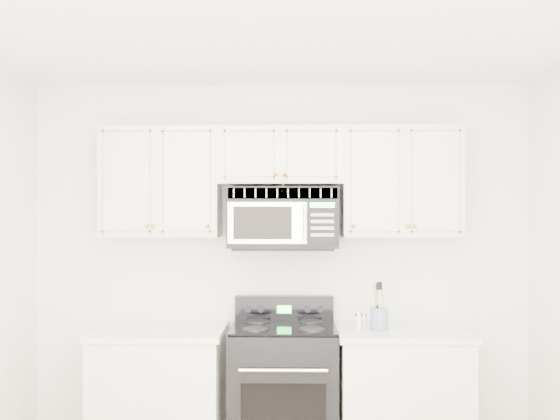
{
  "coord_description": "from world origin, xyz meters",
  "views": [
    {
      "loc": [
        0.07,
        -2.69,
        1.68
      ],
      "look_at": [
        0.0,
        1.3,
        1.7
      ],
      "focal_mm": 40.0,
      "sensor_mm": 36.0,
      "label": 1
    }
  ],
  "objects": [
    {
      "name": "room",
      "position": [
        0.0,
        0.0,
        1.3
      ],
      "size": [
        3.51,
        3.51,
        2.61
      ],
      "color": "#9F815A",
      "rests_on": "ground"
    },
    {
      "name": "base_cabinet_left",
      "position": [
        -0.8,
        1.44,
        0.43
      ],
      "size": [
        0.86,
        0.65,
        0.92
      ],
      "color": "silver",
      "rests_on": "ground"
    },
    {
      "name": "base_cabinet_right",
      "position": [
        0.8,
        1.44,
        0.43
      ],
      "size": [
        0.86,
        0.65,
        0.92
      ],
      "color": "silver",
      "rests_on": "ground"
    },
    {
      "name": "range",
      "position": [
        0.02,
        1.46,
        0.48
      ],
      "size": [
        0.69,
        0.63,
        1.1
      ],
      "color": "black",
      "rests_on": "ground"
    },
    {
      "name": "upper_cabinets",
      "position": [
        0.0,
        1.58,
        1.93
      ],
      "size": [
        2.44,
        0.37,
        0.75
      ],
      "color": "silver",
      "rests_on": "ground"
    },
    {
      "name": "microwave",
      "position": [
        0.02,
        1.56,
        1.65
      ],
      "size": [
        0.74,
        0.42,
        0.41
      ],
      "color": "black",
      "rests_on": "ground"
    },
    {
      "name": "utensil_crock",
      "position": [
        0.65,
        1.39,
        1.0
      ],
      "size": [
        0.12,
        0.12,
        0.31
      ],
      "color": "slate",
      "rests_on": "base_cabinet_right"
    },
    {
      "name": "shaker_salt",
      "position": [
        0.51,
        1.39,
        0.98
      ],
      "size": [
        0.05,
        0.05,
        0.11
      ],
      "color": "silver",
      "rests_on": "base_cabinet_right"
    },
    {
      "name": "shaker_pepper",
      "position": [
        0.55,
        1.44,
        0.97
      ],
      "size": [
        0.04,
        0.04,
        0.1
      ],
      "color": "silver",
      "rests_on": "base_cabinet_right"
    }
  ]
}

